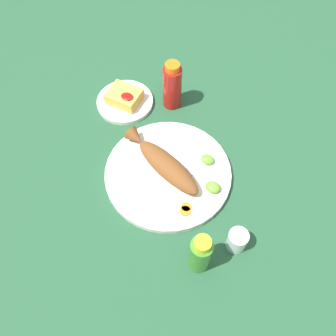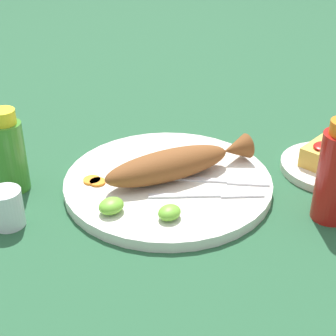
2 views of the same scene
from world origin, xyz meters
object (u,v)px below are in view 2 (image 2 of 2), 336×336
object	(u,v)px
main_plate	(168,183)
hot_sauce_bottle_red	(336,174)
side_plate_fries	(330,167)
fork_near	(221,181)
hot_sauce_bottle_green	(9,153)
fried_fish	(177,163)
salt_cup	(7,210)
fork_far	(214,195)

from	to	relation	value
main_plate	hot_sauce_bottle_red	distance (m)	0.27
hot_sauce_bottle_red	side_plate_fries	distance (m)	0.16
fork_near	hot_sauce_bottle_green	distance (m)	0.35
fried_fish	hot_sauce_bottle_green	size ratio (longest dim) A/B	1.89
salt_cup	main_plate	bearing A→B (deg)	156.75
fork_near	hot_sauce_bottle_red	world-z (taller)	hot_sauce_bottle_red
salt_cup	side_plate_fries	distance (m)	0.56
fried_fish	fork_far	bearing A→B (deg)	107.65
fried_fish	hot_sauce_bottle_red	size ratio (longest dim) A/B	1.67
fork_near	side_plate_fries	size ratio (longest dim) A/B	0.88
main_plate	fried_fish	bearing A→B (deg)	159.65
fried_fish	salt_cup	world-z (taller)	fried_fish
fried_fish	side_plate_fries	world-z (taller)	fried_fish
main_plate	hot_sauce_bottle_green	bearing A→B (deg)	-46.57
fork_near	hot_sauce_bottle_green	world-z (taller)	hot_sauce_bottle_green
fork_far	fried_fish	bearing A→B (deg)	131.74
hot_sauce_bottle_red	hot_sauce_bottle_green	world-z (taller)	hot_sauce_bottle_red
fork_far	side_plate_fries	xyz separation A→B (m)	(-0.23, 0.08, -0.01)
fried_fish	side_plate_fries	xyz separation A→B (m)	(-0.22, 0.17, -0.04)
main_plate	fried_fish	size ratio (longest dim) A/B	1.29
hot_sauce_bottle_green	hot_sauce_bottle_red	bearing A→B (deg)	123.66
fork_near	side_plate_fries	world-z (taller)	fork_near
hot_sauce_bottle_green	fork_far	bearing A→B (deg)	124.21
fried_fish	fork_far	distance (m)	0.09
hot_sauce_bottle_red	fork_near	bearing A→B (deg)	-71.96
hot_sauce_bottle_green	fried_fish	bearing A→B (deg)	134.95
fried_fish	fork_far	size ratio (longest dim) A/B	1.92
fork_far	hot_sauce_bottle_green	world-z (taller)	hot_sauce_bottle_green
hot_sauce_bottle_red	hot_sauce_bottle_green	size ratio (longest dim) A/B	1.14
fork_near	hot_sauce_bottle_red	distance (m)	0.19
fork_near	hot_sauce_bottle_red	xyz separation A→B (m)	(-0.06, 0.17, 0.06)
fork_near	salt_cup	xyz separation A→B (m)	(0.30, -0.18, 0.01)
fried_fish	hot_sauce_bottle_red	distance (m)	0.26
fried_fish	fork_near	bearing A→B (deg)	139.62
main_plate	fork_far	bearing A→B (deg)	97.18
main_plate	side_plate_fries	world-z (taller)	main_plate
main_plate	hot_sauce_bottle_red	xyz separation A→B (m)	(-0.11, 0.24, 0.07)
hot_sauce_bottle_green	side_plate_fries	xyz separation A→B (m)	(-0.42, 0.36, -0.06)
fork_near	hot_sauce_bottle_green	size ratio (longest dim) A/B	1.09
hot_sauce_bottle_green	salt_cup	xyz separation A→B (m)	(0.06, 0.08, -0.04)
main_plate	fork_near	xyz separation A→B (m)	(-0.05, 0.07, 0.01)
main_plate	hot_sauce_bottle_green	size ratio (longest dim) A/B	2.44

